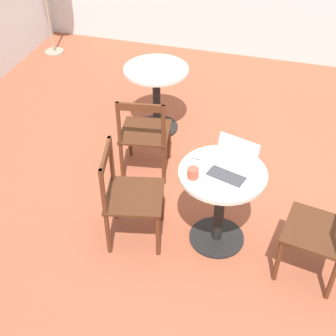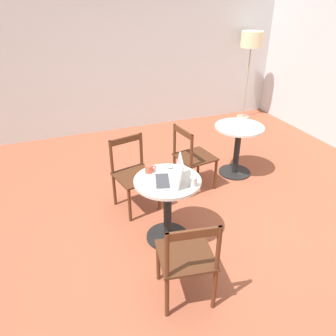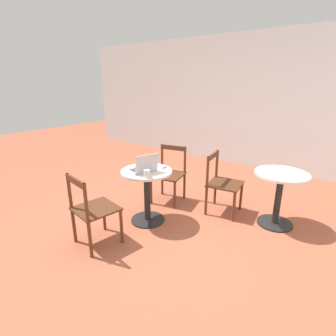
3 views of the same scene
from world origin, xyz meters
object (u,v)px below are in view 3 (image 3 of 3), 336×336
laptop (143,168)px  mug (150,162)px  chair_near_back (169,174)px  cafe_table_mid (279,189)px  drinking_glass (147,174)px  chair_near_front (92,210)px  chair_mid_left (222,183)px  mouse (164,166)px  cafe_table_near (147,186)px

laptop → mug: (-0.11, 0.25, -0.01)m
chair_near_back → cafe_table_mid: bearing=9.3°
laptop → drinking_glass: size_ratio=4.00×
chair_near_front → chair_mid_left: size_ratio=1.00×
mug → mouse: bearing=6.4°
chair_near_back → mug: chair_near_back is taller
mug → drinking_glass: (0.29, -0.39, 0.01)m
laptop → mouse: size_ratio=3.82×
cafe_table_near → chair_near_front: (-0.13, -0.76, -0.06)m
chair_near_front → chair_mid_left: same height
cafe_table_near → cafe_table_mid: size_ratio=1.00×
cafe_table_near → laptop: (-0.00, -0.05, 0.26)m
cafe_table_mid → drinking_glass: drinking_glass is taller
chair_near_back → chair_mid_left: size_ratio=1.00×
chair_mid_left → mouse: size_ratio=8.40×
mouse → drinking_glass: drinking_glass is taller
mouse → chair_near_front: bearing=-103.5°
laptop → mug: size_ratio=3.28×
laptop → cafe_table_mid: bearing=35.4°
chair_near_back → cafe_table_near: bearing=-77.5°
cafe_table_mid → chair_near_front: (-1.51, -1.69, -0.06)m
cafe_table_mid → drinking_glass: size_ratio=7.38×
cafe_table_near → drinking_glass: bearing=-47.4°
mug → chair_near_back: bearing=94.1°
mouse → chair_near_back: bearing=119.0°
mouse → mug: (-0.22, -0.02, 0.02)m
cafe_table_near → chair_near_front: chair_near_front is taller
chair_near_front → laptop: 0.79m
mug → chair_mid_left: bearing=39.0°
mouse → mug: size_ratio=0.86×
cafe_table_near → laptop: size_ratio=1.85×
cafe_table_mid → mouse: size_ratio=7.06×
cafe_table_near → mouse: mouse is taller
cafe_table_mid → chair_mid_left: (-0.73, -0.11, -0.06)m
chair_near_front → mug: chair_near_front is taller
laptop → drinking_glass: laptop is taller
cafe_table_near → chair_mid_left: (0.65, 0.82, -0.06)m
cafe_table_near → chair_near_back: 0.70m
cafe_table_mid → cafe_table_near: bearing=-146.0°
chair_near_back → laptop: (0.15, -0.73, 0.33)m
chair_near_back → mug: (0.03, -0.49, 0.32)m
chair_near_front → drinking_glass: (0.31, 0.56, 0.32)m
laptop → mouse: laptop is taller
chair_near_back → chair_near_front: same height
cafe_table_near → drinking_glass: (0.18, -0.19, 0.26)m
cafe_table_mid → mug: 1.69m
chair_near_back → laptop: bearing=-78.5°
chair_near_front → cafe_table_near: bearing=80.3°
chair_near_back → chair_near_front: 1.44m
cafe_table_near → chair_near_front: bearing=-99.7°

